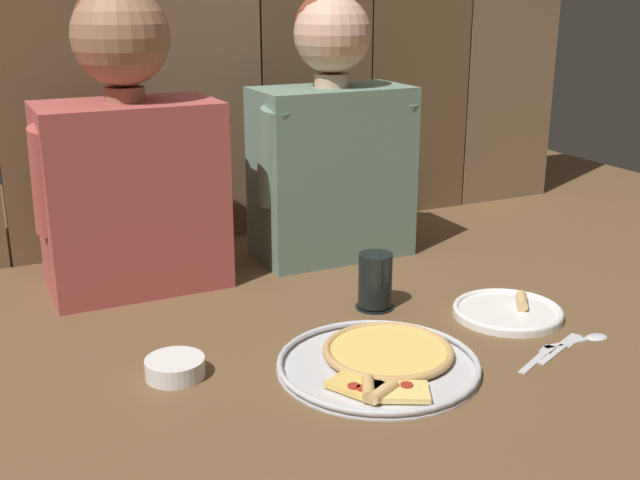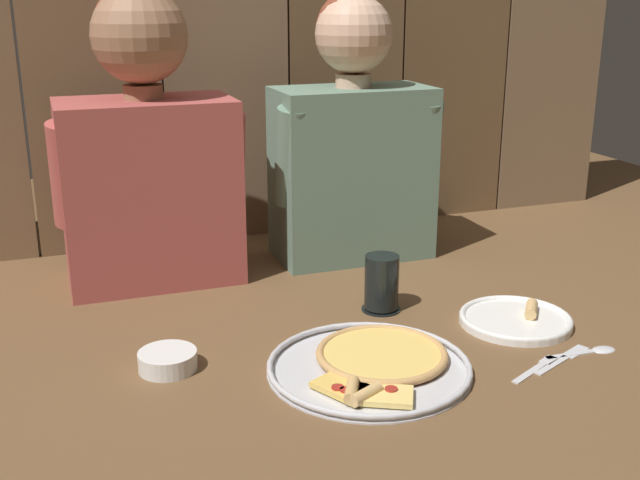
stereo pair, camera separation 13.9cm
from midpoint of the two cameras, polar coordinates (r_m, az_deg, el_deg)
ground_plane at (r=1.37m, az=3.98°, el=-8.48°), size 3.20×3.20×0.00m
pizza_tray at (r=1.33m, az=6.97°, el=-9.01°), size 0.34×0.34×0.03m
dinner_plate at (r=1.55m, az=16.67°, el=-5.62°), size 0.21×0.21×0.03m
drinking_glass at (r=1.55m, az=7.11°, el=-3.23°), size 0.08×0.08×0.11m
dipping_bowl at (r=1.33m, az=-8.13°, el=-8.71°), size 0.10×0.10×0.03m
table_fork at (r=1.39m, az=18.43°, el=-8.90°), size 0.12×0.07×0.01m
table_knife at (r=1.44m, az=20.01°, el=-8.25°), size 0.15×0.08×0.01m
table_spoon at (r=1.48m, az=21.93°, el=-7.52°), size 0.14×0.03×0.01m
diner_left at (r=1.67m, az=-10.22°, el=6.70°), size 0.40×0.22×0.62m
diner_right at (r=1.81m, az=4.63°, el=7.33°), size 0.39×0.19×0.61m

